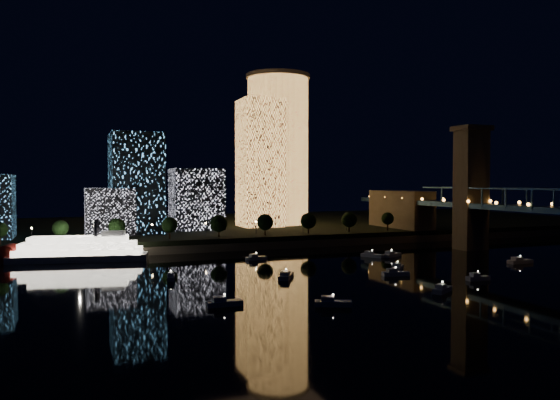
{
  "coord_description": "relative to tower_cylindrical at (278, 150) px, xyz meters",
  "views": [
    {
      "loc": [
        -87.05,
        -127.68,
        27.81
      ],
      "look_at": [
        -16.08,
        55.0,
        20.96
      ],
      "focal_mm": 35.0,
      "sensor_mm": 36.0,
      "label": 1
    }
  ],
  "objects": [
    {
      "name": "ground",
      "position": [
        -16.82,
        -142.76,
        -44.5
      ],
      "size": [
        520.0,
        520.0,
        0.0
      ],
      "primitive_type": "plane",
      "color": "black",
      "rests_on": "ground"
    },
    {
      "name": "far_bank",
      "position": [
        -16.82,
        17.24,
        -42.0
      ],
      "size": [
        420.0,
        160.0,
        5.0
      ],
      "primitive_type": "cube",
      "color": "black",
      "rests_on": "ground"
    },
    {
      "name": "seawall",
      "position": [
        -16.82,
        -60.76,
        -43.0
      ],
      "size": [
        420.0,
        6.0,
        3.0
      ],
      "primitive_type": "cube",
      "color": "#6B5E4C",
      "rests_on": "ground"
    },
    {
      "name": "tower_cylindrical",
      "position": [
        0.0,
        0.0,
        0.0
      ],
      "size": [
        34.0,
        34.0,
        78.75
      ],
      "color": "#FAA950",
      "rests_on": "far_bank"
    },
    {
      "name": "tower_rectangular",
      "position": [
        -13.99,
        -11.21,
        -7.73
      ],
      "size": [
        19.97,
        19.97,
        63.55
      ],
      "primitive_type": "cube",
      "color": "#FAA950",
      "rests_on": "far_bank"
    },
    {
      "name": "midrise_blocks",
      "position": [
        -80.19,
        -22.44,
        -22.38
      ],
      "size": [
        106.87,
        33.25,
        43.7
      ],
      "color": "silver",
      "rests_on": "far_bank"
    },
    {
      "name": "riverboat",
      "position": [
        -102.74,
        -69.21,
        -40.69
      ],
      "size": [
        50.29,
        19.21,
        14.86
      ],
      "color": "silver",
      "rests_on": "ground"
    },
    {
      "name": "motorboats",
      "position": [
        -20.94,
        -128.31,
        -43.69
      ],
      "size": [
        121.51,
        78.08,
        2.78
      ],
      "color": "silver",
      "rests_on": "ground"
    },
    {
      "name": "esplanade_trees",
      "position": [
        -41.14,
        -54.76,
        -34.03
      ],
      "size": [
        165.66,
        6.99,
        9.0
      ],
      "color": "black",
      "rests_on": "far_bank"
    },
    {
      "name": "street_lamps",
      "position": [
        -50.82,
        -48.76,
        -35.48
      ],
      "size": [
        132.7,
        0.7,
        5.65
      ],
      "color": "black",
      "rests_on": "far_bank"
    }
  ]
}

